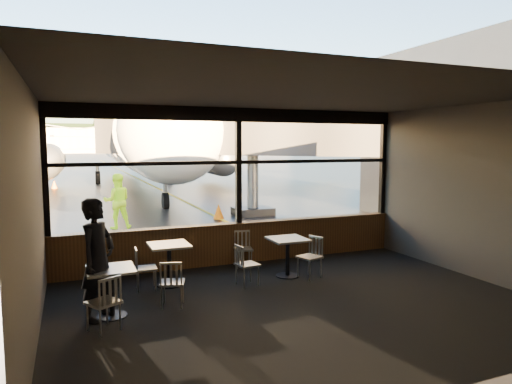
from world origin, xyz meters
TOP-DOWN VIEW (x-y plane):
  - ground_plane at (0.00, 120.00)m, footprint 520.00×520.00m
  - carpet_floor at (0.00, -3.00)m, footprint 8.00×6.00m
  - ceiling at (0.00, -3.00)m, footprint 8.00×6.00m
  - wall_left at (-4.00, -3.00)m, footprint 0.04×6.00m
  - wall_right at (4.00, -3.00)m, footprint 0.04×6.00m
  - wall_back at (0.00, -6.00)m, footprint 8.00×0.04m
  - window_sill at (0.00, 0.00)m, footprint 8.00×0.28m
  - window_header at (0.00, 0.00)m, footprint 8.00×0.18m
  - mullion_left at (-3.95, 0.00)m, footprint 0.12×0.12m
  - mullion_centre at (0.00, 0.00)m, footprint 0.12×0.12m
  - mullion_right at (3.95, 0.00)m, footprint 0.12×0.12m
  - window_transom at (0.00, 0.00)m, footprint 8.00×0.10m
  - airliner at (0.70, 22.46)m, footprint 33.59×39.76m
  - jet_bridge at (3.60, 5.50)m, footprint 8.65×10.57m
  - cafe_table_near at (0.54, -1.42)m, footprint 0.73×0.73m
  - cafe_table_mid at (-1.81, -1.10)m, footprint 0.74×0.74m
  - cafe_table_left at (-2.98, -2.35)m, footprint 0.71×0.71m
  - chair_near_e at (0.91, -1.68)m, footprint 0.59×0.59m
  - chair_near_w at (-0.44, -1.67)m, footprint 0.50×0.50m
  - chair_near_n at (-0.04, -0.40)m, footprint 0.52×0.52m
  - chair_mid_s at (-2.00, -2.26)m, footprint 0.56×0.56m
  - chair_mid_w at (-2.27, -1.18)m, footprint 0.46×0.46m
  - chair_left_s at (-3.13, -2.87)m, footprint 0.62×0.62m
  - passenger at (-3.16, -2.38)m, footprint 0.78×0.82m
  - ground_crew at (-2.14, 5.53)m, footprint 0.87×0.68m
  - cone_nose at (1.45, 6.08)m, footprint 0.39×0.39m
  - cone_wing at (-4.41, 20.99)m, footprint 0.36×0.36m
  - terminal_annex at (10.00, 2.50)m, footprint 5.00×7.00m
  - hangar_mid at (0.00, 185.00)m, footprint 38.00×15.00m
  - hangar_right at (60.00, 178.00)m, footprint 50.00×20.00m
  - fuel_tank_b at (-20.00, 182.00)m, footprint 8.00×8.00m
  - fuel_tank_c at (-10.00, 182.00)m, footprint 8.00×8.00m
  - treeline at (0.00, 210.00)m, footprint 360.00×3.00m

SIDE VIEW (x-z plane):
  - ground_plane at x=0.00m, z-range 0.00..0.00m
  - carpet_floor at x=0.00m, z-range 0.01..0.01m
  - cone_wing at x=-4.41m, z-range 0.00..0.50m
  - cone_nose at x=1.45m, z-range 0.00..0.55m
  - cafe_table_left at x=-2.98m, z-range 0.00..0.78m
  - cafe_table_near at x=0.54m, z-range 0.00..0.80m
  - chair_mid_w at x=-2.27m, z-range 0.00..0.80m
  - chair_near_n at x=-0.04m, z-range 0.00..0.80m
  - chair_mid_s at x=-2.00m, z-range 0.00..0.81m
  - chair_near_w at x=-0.44m, z-range 0.00..0.81m
  - cafe_table_mid at x=-1.81m, z-range 0.00..0.81m
  - chair_left_s at x=-3.13m, z-range 0.00..0.84m
  - chair_near_e at x=0.91m, z-range 0.00..0.85m
  - window_sill at x=0.00m, z-range 0.00..0.90m
  - ground_crew at x=-2.14m, z-range 0.00..1.77m
  - passenger at x=-3.16m, z-range 0.00..1.89m
  - wall_left at x=-4.00m, z-range 0.00..3.50m
  - wall_right at x=4.00m, z-range 0.00..3.50m
  - wall_back at x=0.00m, z-range 0.00..3.50m
  - mullion_left at x=-3.95m, z-range 0.90..3.50m
  - mullion_centre at x=0.00m, z-range 0.90..3.50m
  - mullion_right at x=3.95m, z-range 0.90..3.50m
  - window_transom at x=0.00m, z-range 2.26..2.34m
  - jet_bridge at x=3.60m, z-range 0.00..4.61m
  - terminal_annex at x=10.00m, z-range 0.00..6.00m
  - fuel_tank_b at x=-20.00m, z-range 0.00..6.00m
  - fuel_tank_c at x=-10.00m, z-range 0.00..6.00m
  - window_header at x=0.00m, z-range 3.20..3.50m
  - ceiling at x=0.00m, z-range 3.48..3.52m
  - hangar_mid at x=0.00m, z-range 0.00..10.00m
  - airliner at x=0.70m, z-range 0.00..11.78m
  - hangar_right at x=60.00m, z-range 0.00..12.00m
  - treeline at x=0.00m, z-range 0.00..12.00m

